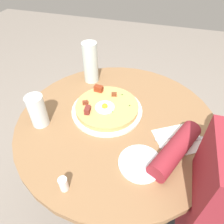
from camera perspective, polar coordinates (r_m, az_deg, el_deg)
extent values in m
plane|color=gray|center=(1.47, 0.91, -21.96)|extent=(6.00, 6.00, 0.00)
cylinder|color=olive|center=(0.89, 1.40, -2.86)|extent=(0.83, 0.83, 0.03)
cylinder|color=#333338|center=(1.17, 1.10, -14.98)|extent=(0.10, 0.10, 0.68)
cylinder|color=#333338|center=(1.46, 0.92, -21.76)|extent=(0.37, 0.37, 0.02)
cylinder|color=maroon|center=(0.77, 16.81, -9.65)|extent=(0.17, 0.27, 0.07)
cylinder|color=silver|center=(0.91, -1.36, 0.54)|extent=(0.30, 0.30, 0.01)
cylinder|color=tan|center=(0.90, -1.38, 1.34)|extent=(0.27, 0.27, 0.02)
cylinder|color=white|center=(0.88, -1.96, 1.29)|extent=(0.08, 0.08, 0.01)
sphere|color=yellow|center=(0.87, -1.97, 1.58)|extent=(0.03, 0.03, 0.03)
cube|color=brown|center=(0.90, -7.26, 2.54)|extent=(0.03, 0.02, 0.02)
cube|color=maroon|center=(0.86, -6.66, 0.57)|extent=(0.03, 0.04, 0.03)
cube|color=maroon|center=(0.96, -3.66, 6.34)|extent=(0.04, 0.03, 0.03)
cube|color=brown|center=(0.94, 0.57, 4.82)|extent=(0.03, 0.02, 0.02)
cube|color=#387F2D|center=(0.90, -0.54, 2.44)|extent=(0.00, 0.01, 0.00)
cube|color=#387F2D|center=(0.89, 4.77, 1.80)|extent=(0.01, 0.01, 0.00)
cube|color=#387F2D|center=(0.89, -1.36, 2.09)|extent=(0.01, 0.01, 0.00)
cube|color=#387F2D|center=(0.94, 2.75, 4.75)|extent=(0.01, 0.00, 0.00)
cube|color=#387F2D|center=(0.87, -3.65, 0.90)|extent=(0.01, 0.01, 0.00)
cube|color=#387F2D|center=(0.86, 0.10, 0.10)|extent=(0.01, 0.01, 0.00)
cylinder|color=white|center=(0.74, 7.71, -13.56)|extent=(0.15, 0.15, 0.01)
cube|color=white|center=(0.84, 17.76, -7.15)|extent=(0.22, 0.21, 0.00)
cube|color=silver|center=(0.83, 18.40, -7.86)|extent=(0.16, 0.10, 0.00)
cube|color=silver|center=(0.85, 17.26, -6.07)|extent=(0.16, 0.10, 0.00)
cylinder|color=silver|center=(0.87, -19.54, 0.33)|extent=(0.07, 0.07, 0.14)
cylinder|color=silver|center=(1.05, -5.86, 13.17)|extent=(0.07, 0.07, 0.20)
cylinder|color=white|center=(0.69, -13.00, -18.48)|extent=(0.03, 0.03, 0.05)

